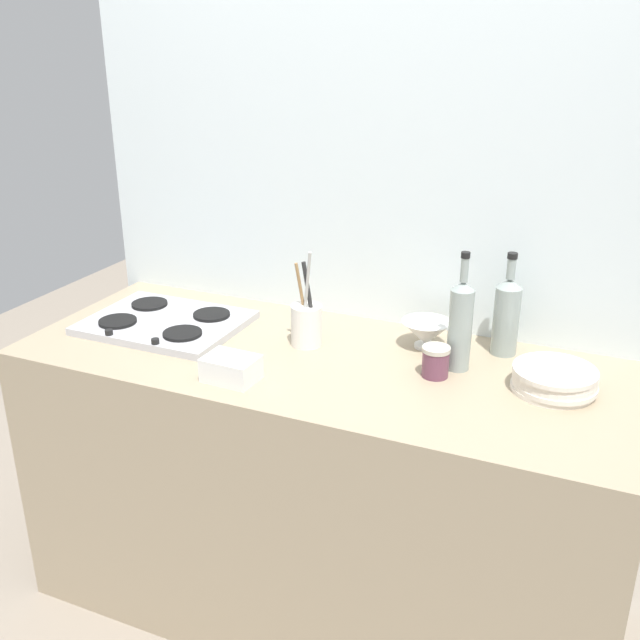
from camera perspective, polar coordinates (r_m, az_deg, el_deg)
The scene contains 11 objects.
ground_plane at distance 2.66m, azimuth 0.00°, elevation -20.82°, with size 6.00×6.00×0.00m, color gray.
counter_block at distance 2.38m, azimuth 0.00°, elevation -12.85°, with size 1.80×0.70×0.90m, color tan.
backsplash_panel at distance 2.40m, azimuth 3.64°, elevation 5.14°, with size 1.90×0.06×2.22m, color silver.
stovetop_hob at distance 2.42m, azimuth -11.86°, elevation -0.17°, with size 0.48×0.38×0.04m.
plate_stack at distance 2.05m, azimuth 17.66°, elevation -4.40°, with size 0.23×0.23×0.06m.
wine_bottle_leftmost at distance 2.07m, azimuth 10.79°, elevation -0.30°, with size 0.07×0.07×0.34m.
wine_bottle_mid_left at distance 2.20m, azimuth 14.22°, elevation 0.40°, with size 0.08×0.08×0.31m.
mixing_bowl at distance 2.23m, azimuth 8.19°, elevation -1.01°, with size 0.15×0.15×0.08m.
butter_dish at distance 2.02m, azimuth -6.88°, elevation -3.74°, with size 0.14×0.11×0.07m, color white.
utensil_crock at distance 2.21m, azimuth -1.05°, elevation -0.26°, with size 0.09×0.09×0.31m.
condiment_jar_front at distance 2.05m, azimuth 8.92°, elevation -3.18°, with size 0.08×0.08×0.09m.
Camera 1 is at (0.78, -1.78, 1.81)m, focal length 41.42 mm.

